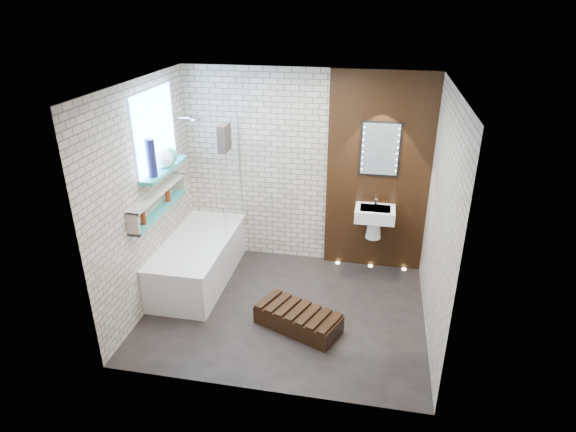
% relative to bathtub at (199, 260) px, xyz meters
% --- Properties ---
extents(ground, '(3.20, 3.20, 0.00)m').
position_rel_bathtub_xyz_m(ground, '(1.22, -0.45, -0.29)').
color(ground, black).
rests_on(ground, ground).
extents(room_shell, '(3.24, 3.20, 2.60)m').
position_rel_bathtub_xyz_m(room_shell, '(1.22, -0.45, 1.01)').
color(room_shell, tan).
rests_on(room_shell, ground).
extents(walnut_panel, '(1.30, 0.06, 2.60)m').
position_rel_bathtub_xyz_m(walnut_panel, '(2.17, 0.82, 1.01)').
color(walnut_panel, black).
rests_on(walnut_panel, ground).
extents(clerestory_window, '(0.18, 1.00, 0.94)m').
position_rel_bathtub_xyz_m(clerestory_window, '(-0.34, -0.10, 1.61)').
color(clerestory_window, '#7FADE0').
rests_on(clerestory_window, room_shell).
extents(display_niche, '(0.14, 1.30, 0.26)m').
position_rel_bathtub_xyz_m(display_niche, '(-0.31, -0.30, 0.91)').
color(display_niche, teal).
rests_on(display_niche, room_shell).
extents(bathtub, '(0.79, 1.74, 0.70)m').
position_rel_bathtub_xyz_m(bathtub, '(0.00, 0.00, 0.00)').
color(bathtub, white).
rests_on(bathtub, ground).
extents(bath_screen, '(0.01, 0.78, 1.40)m').
position_rel_bathtub_xyz_m(bath_screen, '(0.35, 0.44, 0.99)').
color(bath_screen, white).
rests_on(bath_screen, bathtub).
extents(towel, '(0.10, 0.25, 0.32)m').
position_rel_bathtub_xyz_m(towel, '(0.35, 0.23, 1.56)').
color(towel, black).
rests_on(towel, bath_screen).
extents(shower_head, '(0.18, 0.18, 0.02)m').
position_rel_bathtub_xyz_m(shower_head, '(-0.08, 0.50, 1.71)').
color(shower_head, silver).
rests_on(shower_head, room_shell).
extents(washbasin, '(0.50, 0.36, 0.58)m').
position_rel_bathtub_xyz_m(washbasin, '(2.17, 0.62, 0.50)').
color(washbasin, white).
rests_on(washbasin, walnut_panel).
extents(led_mirror, '(0.50, 0.02, 0.70)m').
position_rel_bathtub_xyz_m(led_mirror, '(2.17, 0.78, 1.36)').
color(led_mirror, black).
rests_on(led_mirror, walnut_panel).
extents(walnut_step, '(1.02, 0.75, 0.21)m').
position_rel_bathtub_xyz_m(walnut_step, '(1.42, -0.75, -0.19)').
color(walnut_step, black).
rests_on(walnut_step, ground).
extents(niche_bottles, '(0.06, 0.71, 0.15)m').
position_rel_bathtub_xyz_m(niche_bottles, '(-0.31, -0.34, 0.88)').
color(niche_bottles, maroon).
rests_on(niche_bottles, display_niche).
extents(sill_vases, '(0.20, 0.61, 0.43)m').
position_rel_bathtub_xyz_m(sill_vases, '(-0.28, -0.11, 1.38)').
color(sill_vases, teal).
rests_on(sill_vases, clerestory_window).
extents(floor_uplights, '(0.96, 0.06, 0.01)m').
position_rel_bathtub_xyz_m(floor_uplights, '(2.17, 0.75, -0.29)').
color(floor_uplights, '#FFD899').
rests_on(floor_uplights, ground).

